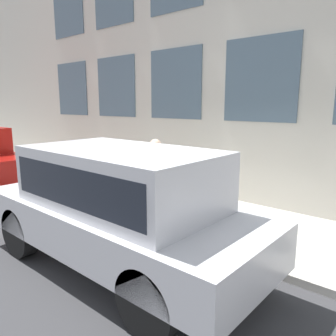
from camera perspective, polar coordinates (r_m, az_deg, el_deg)
ground_plane at (r=5.97m, az=2.51°, el=-13.31°), size 80.00×80.00×0.00m
sidewalk at (r=6.99m, az=9.61°, el=-9.18°), size 2.74×60.00×0.12m
building_facade at (r=8.00m, az=16.53°, el=19.34°), size 0.33×40.00×7.32m
fire_hydrant at (r=6.64m, az=2.32°, el=-6.29°), size 0.29×0.42×0.71m
person at (r=7.04m, az=-2.18°, el=-0.16°), size 0.39×0.26×1.61m
parked_truck_silver_near at (r=4.92m, az=-8.62°, el=-5.60°), size 1.88×4.73×1.84m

